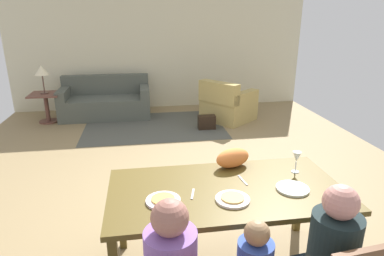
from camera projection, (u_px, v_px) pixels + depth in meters
ground_plane at (180, 170)px, 4.60m from camera, size 6.47×6.73×0.02m
back_wall at (161, 47)px, 7.35m from camera, size 6.47×0.10×2.70m
dining_table at (226, 196)px, 2.59m from camera, size 1.81×0.93×0.76m
plate_near_man at (163, 201)px, 2.38m from camera, size 0.25×0.25×0.02m
pizza_near_man at (163, 199)px, 2.37m from camera, size 0.17×0.17×0.01m
plate_near_child at (233, 199)px, 2.40m from camera, size 0.25×0.25×0.02m
pizza_near_child at (233, 197)px, 2.39m from camera, size 0.17×0.17×0.01m
plate_near_woman at (293, 189)px, 2.54m from camera, size 0.25×0.25×0.02m
wine_glass at (297, 158)px, 2.79m from camera, size 0.07×0.07×0.19m
fork at (193, 194)px, 2.48m from camera, size 0.05×0.15×0.01m
knife at (243, 180)px, 2.68m from camera, size 0.03×0.17×0.01m
cat at (233, 158)px, 2.90m from camera, size 0.35×0.25×0.17m
area_rug at (154, 126)px, 6.36m from camera, size 2.60×1.80×0.01m
couch at (106, 102)px, 6.92m from camera, size 1.79×0.86×0.82m
armchair at (227, 105)px, 6.63m from camera, size 1.20×1.20×0.82m
side_table at (46, 104)px, 6.49m from camera, size 0.56×0.56×0.58m
table_lamp at (42, 71)px, 6.29m from camera, size 0.26×0.26×0.54m
handbag at (207, 122)px, 6.18m from camera, size 0.32×0.16×0.26m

